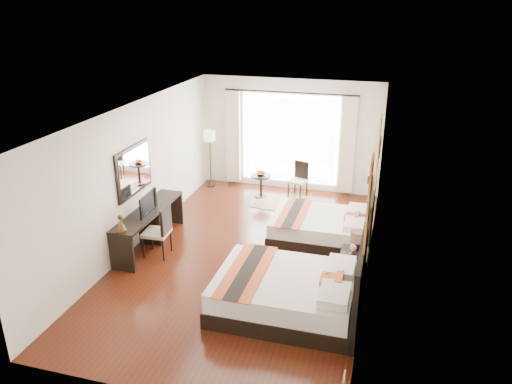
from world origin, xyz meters
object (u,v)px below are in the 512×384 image
(desk_chair, at_px, (158,240))
(nightstand, at_px, (353,267))
(bed_far, at_px, (324,226))
(side_table, at_px, (261,186))
(television, at_px, (145,203))
(floor_lamp, at_px, (210,140))
(table_lamp, at_px, (358,238))
(bed_near, at_px, (291,292))
(window_chair, at_px, (298,186))
(vase, at_px, (352,257))
(fruit_bowl, at_px, (261,174))
(console_desk, at_px, (150,227))

(desk_chair, bearing_deg, nightstand, 177.29)
(bed_far, height_order, side_table, bed_far)
(television, distance_m, floor_lamp, 3.57)
(bed_far, bearing_deg, side_table, 134.20)
(nightstand, bearing_deg, table_lamp, 74.94)
(bed_near, distance_m, window_chair, 4.86)
(nightstand, relative_size, vase, 4.06)
(fruit_bowl, bearing_deg, table_lamp, -51.00)
(nightstand, bearing_deg, side_table, 127.43)
(console_desk, xyz_separation_m, television, (0.02, -0.14, 0.58))
(table_lamp, xyz_separation_m, desk_chair, (-3.70, -0.19, -0.46))
(vase, bearing_deg, desk_chair, 177.81)
(television, bearing_deg, console_desk, 5.73)
(vase, distance_m, floor_lamp, 5.63)
(floor_lamp, relative_size, window_chair, 1.73)
(nightstand, distance_m, television, 4.05)
(floor_lamp, bearing_deg, table_lamp, -41.52)
(floor_lamp, distance_m, side_table, 1.79)
(bed_far, bearing_deg, window_chair, 113.93)
(console_desk, xyz_separation_m, window_chair, (2.33, 3.35, -0.12))
(desk_chair, distance_m, floor_lamp, 3.90)
(vase, height_order, side_table, vase)
(console_desk, height_order, desk_chair, desk_chair)
(bed_near, height_order, floor_lamp, floor_lamp)
(desk_chair, xyz_separation_m, side_table, (1.11, 3.40, -0.03))
(television, bearing_deg, fruit_bowl, -26.85)
(television, height_order, desk_chair, television)
(bed_near, height_order, table_lamp, bed_near)
(nightstand, height_order, window_chair, window_chair)
(television, xyz_separation_m, side_table, (1.44, 3.18, -0.68))
(nightstand, distance_m, desk_chair, 3.66)
(bed_near, relative_size, bed_far, 1.14)
(floor_lamp, bearing_deg, console_desk, -90.11)
(bed_far, relative_size, console_desk, 0.90)
(bed_near, xyz_separation_m, side_table, (-1.70, 4.48, -0.05))
(window_chair, bearing_deg, bed_far, 41.52)
(table_lamp, height_order, vase, table_lamp)
(bed_near, bearing_deg, side_table, 110.84)
(table_lamp, xyz_separation_m, vase, (-0.05, -0.33, -0.20))
(television, distance_m, side_table, 3.56)
(television, relative_size, desk_chair, 0.71)
(nightstand, relative_size, fruit_bowl, 2.60)
(vase, height_order, window_chair, window_chair)
(vase, bearing_deg, bed_near, -131.66)
(fruit_bowl, bearing_deg, bed_far, -45.68)
(bed_far, xyz_separation_m, side_table, (-1.84, 1.89, -0.01))
(side_table, relative_size, fruit_bowl, 2.55)
(television, bearing_deg, bed_near, -114.99)
(vase, relative_size, television, 0.20)
(bed_near, distance_m, console_desk, 3.47)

